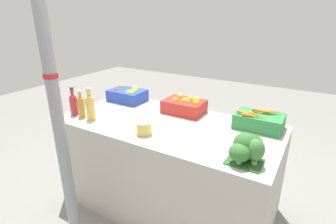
% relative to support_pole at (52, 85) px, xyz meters
% --- Properties ---
extents(ground_plane, '(10.00, 10.00, 0.00)m').
position_rel_support_pole_xyz_m(ground_plane, '(0.43, 0.74, -1.29)').
color(ground_plane, gray).
extents(market_table, '(1.86, 0.92, 0.84)m').
position_rel_support_pole_xyz_m(market_table, '(0.43, 0.74, -0.86)').
color(market_table, '#B7B2A8').
rests_on(market_table, ground_plane).
extents(support_pole, '(0.09, 0.09, 2.57)m').
position_rel_support_pole_xyz_m(support_pole, '(0.00, 0.00, 0.00)').
color(support_pole, gray).
rests_on(support_pole, ground_plane).
extents(apple_crate, '(0.37, 0.26, 0.15)m').
position_rel_support_pole_xyz_m(apple_crate, '(-0.24, 1.04, -0.37)').
color(apple_crate, '#2847B7').
rests_on(apple_crate, market_table).
extents(orange_crate, '(0.37, 0.26, 0.16)m').
position_rel_support_pole_xyz_m(orange_crate, '(0.44, 1.04, -0.37)').
color(orange_crate, red).
rests_on(orange_crate, market_table).
extents(carrot_crate, '(0.37, 0.26, 0.16)m').
position_rel_support_pole_xyz_m(carrot_crate, '(1.11, 1.03, -0.38)').
color(carrot_crate, '#2D8442').
rests_on(carrot_crate, market_table).
extents(broccoli_pile, '(0.22, 0.22, 0.19)m').
position_rel_support_pole_xyz_m(broccoli_pile, '(1.17, 0.46, -0.34)').
color(broccoli_pile, '#2D602D').
rests_on(broccoli_pile, market_table).
extents(juice_bottle_ruby, '(0.07, 0.07, 0.26)m').
position_rel_support_pole_xyz_m(juice_bottle_ruby, '(-0.41, 0.47, -0.34)').
color(juice_bottle_ruby, '#B2333D').
rests_on(juice_bottle_ruby, market_table).
extents(juice_bottle_amber, '(0.06, 0.06, 0.25)m').
position_rel_support_pole_xyz_m(juice_bottle_amber, '(-0.31, 0.47, -0.34)').
color(juice_bottle_amber, gold).
rests_on(juice_bottle_amber, market_table).
extents(juice_bottle_golden, '(0.08, 0.08, 0.29)m').
position_rel_support_pole_xyz_m(juice_bottle_golden, '(-0.20, 0.47, -0.32)').
color(juice_bottle_golden, gold).
rests_on(juice_bottle_golden, market_table).
extents(pickle_jar, '(0.12, 0.12, 0.10)m').
position_rel_support_pole_xyz_m(pickle_jar, '(0.38, 0.46, -0.39)').
color(pickle_jar, '#DBBC56').
rests_on(pickle_jar, market_table).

